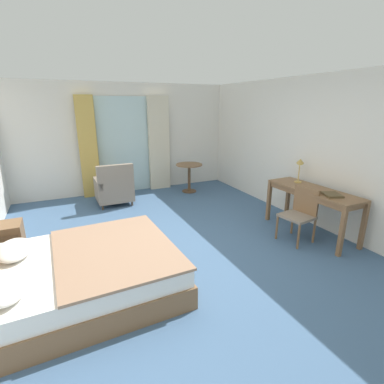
% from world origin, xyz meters
% --- Properties ---
extents(ground, '(5.80, 7.81, 0.10)m').
position_xyz_m(ground, '(0.00, 0.00, -0.05)').
color(ground, '#426084').
extents(wall_back, '(5.40, 0.12, 2.59)m').
position_xyz_m(wall_back, '(0.00, 3.65, 1.30)').
color(wall_back, silver).
rests_on(wall_back, ground).
extents(wall_right, '(0.12, 7.41, 2.59)m').
position_xyz_m(wall_right, '(2.64, 0.00, 1.30)').
color(wall_right, silver).
rests_on(wall_right, ground).
extents(balcony_glass_door, '(1.24, 0.02, 2.28)m').
position_xyz_m(balcony_glass_door, '(-0.03, 3.57, 1.14)').
color(balcony_glass_door, silver).
rests_on(balcony_glass_door, ground).
extents(curtain_panel_left, '(0.40, 0.10, 2.30)m').
position_xyz_m(curtain_panel_left, '(-0.87, 3.47, 1.15)').
color(curtain_panel_left, tan).
rests_on(curtain_panel_left, ground).
extents(curtain_panel_right, '(0.52, 0.10, 2.30)m').
position_xyz_m(curtain_panel_right, '(0.81, 3.47, 1.15)').
color(curtain_panel_right, beige).
rests_on(curtain_panel_right, ground).
extents(bed, '(2.09, 1.76, 1.10)m').
position_xyz_m(bed, '(-1.42, -0.35, 0.27)').
color(bed, brown).
rests_on(bed, ground).
extents(nightstand, '(0.42, 0.42, 0.52)m').
position_xyz_m(nightstand, '(-2.29, 0.94, 0.26)').
color(nightstand, brown).
rests_on(nightstand, ground).
extents(writing_desk, '(0.57, 1.60, 0.78)m').
position_xyz_m(writing_desk, '(2.22, -0.20, 0.68)').
color(writing_desk, brown).
rests_on(writing_desk, ground).
extents(desk_chair, '(0.48, 0.51, 0.86)m').
position_xyz_m(desk_chair, '(1.86, -0.32, 0.48)').
color(desk_chair, gray).
rests_on(desk_chair, ground).
extents(desk_lamp, '(0.26, 0.24, 0.43)m').
position_xyz_m(desk_lamp, '(2.38, 0.32, 1.07)').
color(desk_lamp, tan).
rests_on(desk_lamp, writing_desk).
extents(closed_book, '(0.32, 0.34, 0.03)m').
position_xyz_m(closed_book, '(2.18, -0.59, 0.79)').
color(closed_book, brown).
rests_on(closed_book, writing_desk).
extents(armchair_by_window, '(0.75, 0.73, 0.92)m').
position_xyz_m(armchair_by_window, '(-0.50, 2.66, 0.36)').
color(armchair_by_window, gray).
rests_on(armchair_by_window, ground).
extents(round_cafe_table, '(0.64, 0.64, 0.70)m').
position_xyz_m(round_cafe_table, '(1.37, 2.86, 0.51)').
color(round_cafe_table, brown).
rests_on(round_cafe_table, ground).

